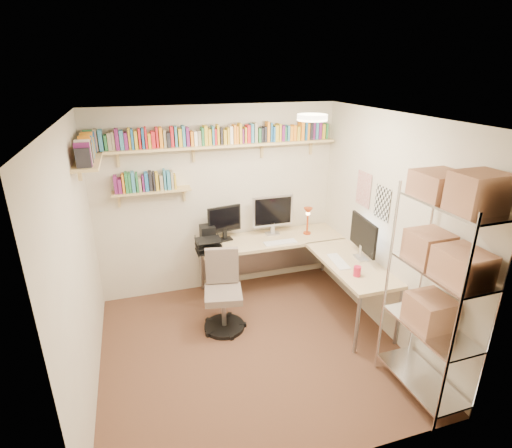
{
  "coord_description": "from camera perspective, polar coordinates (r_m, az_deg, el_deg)",
  "views": [
    {
      "loc": [
        -1.03,
        -3.49,
        2.92
      ],
      "look_at": [
        0.23,
        0.55,
        1.26
      ],
      "focal_mm": 28.0,
      "sensor_mm": 36.0,
      "label": 1
    }
  ],
  "objects": [
    {
      "name": "wire_rack",
      "position": [
        3.67,
        25.37,
        -3.99
      ],
      "size": [
        0.44,
        0.88,
        2.21
      ],
      "rotation": [
        0.0,
        0.0,
        0.02
      ],
      "color": "silver",
      "rests_on": "ground"
    },
    {
      "name": "office_chair",
      "position": [
        4.79,
        -4.7,
        -10.27
      ],
      "size": [
        0.51,
        0.52,
        0.96
      ],
      "rotation": [
        0.0,
        0.0,
        -0.19
      ],
      "color": "black",
      "rests_on": "ground"
    },
    {
      "name": "ground",
      "position": [
        4.66,
        -0.71,
        -17.3
      ],
      "size": [
        3.2,
        3.2,
        0.0
      ],
      "primitive_type": "plane",
      "color": "#43281C",
      "rests_on": "ground"
    },
    {
      "name": "wall_shelves",
      "position": [
        4.9,
        -10.23,
        10.64
      ],
      "size": [
        3.12,
        1.09,
        0.8
      ],
      "color": "#DCB87C",
      "rests_on": "ground"
    },
    {
      "name": "corner_desk",
      "position": [
        5.21,
        3.69,
        -3.1
      ],
      "size": [
        2.04,
        1.95,
        1.32
      ],
      "color": "tan",
      "rests_on": "ground"
    },
    {
      "name": "room_shell",
      "position": [
        3.89,
        -0.75,
        0.83
      ],
      "size": [
        3.24,
        3.04,
        2.52
      ],
      "color": "#C2B49E",
      "rests_on": "ground"
    }
  ]
}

